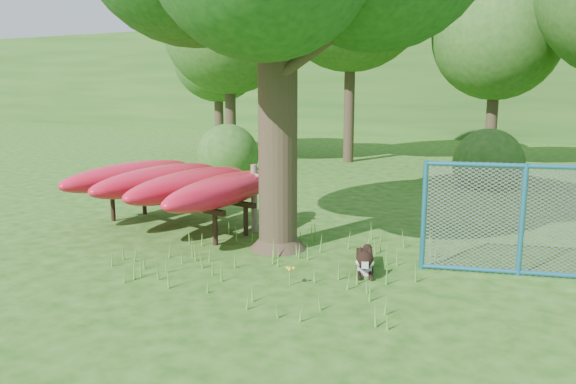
% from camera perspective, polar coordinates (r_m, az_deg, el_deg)
% --- Properties ---
extents(ground, '(80.00, 80.00, 0.00)m').
position_cam_1_polar(ground, '(7.71, -5.47, -8.68)').
color(ground, '#1D4C0F').
rests_on(ground, ground).
extents(wooden_post, '(0.33, 0.18, 1.21)m').
position_cam_1_polar(wooden_post, '(9.92, -3.46, -0.45)').
color(wooden_post, '#6E6353').
rests_on(wooden_post, ground).
extents(kayak_rack, '(3.45, 3.69, 1.11)m').
position_cam_1_polar(kayak_rack, '(10.34, -11.44, 0.97)').
color(kayak_rack, black).
rests_on(kayak_rack, ground).
extents(husky_dog, '(0.50, 0.98, 0.45)m').
position_cam_1_polar(husky_dog, '(7.93, 7.80, -6.97)').
color(husky_dog, black).
rests_on(husky_dog, ground).
extents(fence_section, '(2.58, 0.73, 2.58)m').
position_cam_1_polar(fence_section, '(8.19, 22.68, -2.66)').
color(fence_section, teal).
rests_on(fence_section, ground).
extents(wildflower_clump, '(0.12, 0.12, 0.26)m').
position_cam_1_polar(wildflower_clump, '(7.33, 0.20, -7.93)').
color(wildflower_clump, '#569932').
rests_on(wildflower_clump, ground).
extents(bg_tree_a, '(4.40, 4.40, 6.70)m').
position_cam_1_polar(bg_tree_a, '(19.30, -6.02, 16.33)').
color(bg_tree_a, '#33281C').
rests_on(bg_tree_a, ground).
extents(bg_tree_c, '(4.00, 4.00, 6.12)m').
position_cam_1_polar(bg_tree_c, '(19.33, 20.48, 14.61)').
color(bg_tree_c, '#33281C').
rests_on(bg_tree_c, ground).
extents(bg_tree_f, '(3.60, 3.60, 5.55)m').
position_cam_1_polar(bg_tree_f, '(23.12, -7.15, 13.48)').
color(bg_tree_f, '#33281C').
rests_on(bg_tree_f, ground).
extents(shrub_left, '(1.80, 1.80, 1.80)m').
position_cam_1_polar(shrub_left, '(16.49, -6.10, 1.69)').
color(shrub_left, '#26521A').
rests_on(shrub_left, ground).
extents(shrub_mid, '(1.80, 1.80, 1.80)m').
position_cam_1_polar(shrub_mid, '(15.45, 19.53, 0.53)').
color(shrub_mid, '#26521A').
rests_on(shrub_mid, ground).
extents(wooded_hillside, '(80.00, 12.00, 6.00)m').
position_cam_1_polar(wooded_hillside, '(34.34, 20.93, 10.69)').
color(wooded_hillside, '#26521A').
rests_on(wooded_hillside, ground).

